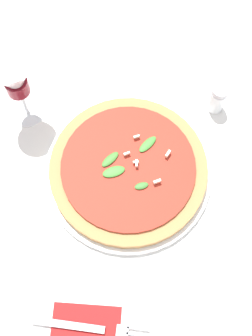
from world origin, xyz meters
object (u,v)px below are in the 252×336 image
Objects in this scene: wine_glass at (15,81)px; fork at (90,328)px; pizza_arugula_main at (126,171)px; shaker_pepper at (217,99)px.

wine_glass is 0.87× the size of fork.
pizza_arugula_main is 1.86× the size of wine_glass.
wine_glass is at bearing 174.40° from shaker_pepper.
fork is at bearing -78.96° from wine_glass.
wine_glass reaches higher than shaker_pepper.
pizza_arugula_main is 1.61× the size of fork.
wine_glass is at bearing 138.75° from pizza_arugula_main.
fork is (-0.09, -0.26, -0.01)m from pizza_arugula_main.
pizza_arugula_main is 0.22m from shaker_pepper.
pizza_arugula_main is 4.58× the size of shaker_pepper.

